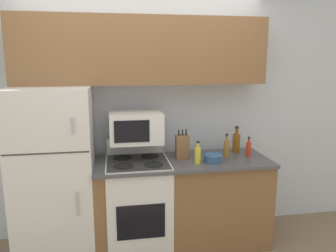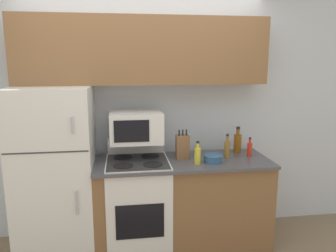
{
  "view_description": "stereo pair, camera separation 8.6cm",
  "coord_description": "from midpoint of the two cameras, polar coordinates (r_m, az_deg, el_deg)",
  "views": [
    {
      "loc": [
        -0.31,
        -2.73,
        1.86
      ],
      "look_at": [
        0.21,
        0.28,
        1.25
      ],
      "focal_mm": 35.0,
      "sensor_mm": 36.0,
      "label": 1
    },
    {
      "loc": [
        -0.22,
        -2.75,
        1.86
      ],
      "look_at": [
        0.21,
        0.28,
        1.25
      ],
      "focal_mm": 35.0,
      "sensor_mm": 36.0,
      "label": 2
    }
  ],
  "objects": [
    {
      "name": "bottle_hot_sauce",
      "position": [
        3.45,
        14.71,
        -3.9
      ],
      "size": [
        0.05,
        0.05,
        0.2
      ],
      "color": "red",
      "rests_on": "lower_cabinets"
    },
    {
      "name": "microwave",
      "position": [
        3.21,
        -4.81,
        -0.19
      ],
      "size": [
        0.51,
        0.38,
        0.29
      ],
      "color": "white",
      "rests_on": "stove"
    },
    {
      "name": "bottle_vinegar",
      "position": [
        3.36,
        10.97,
        -3.84
      ],
      "size": [
        0.06,
        0.06,
        0.24
      ],
      "color": "olive",
      "rests_on": "lower_cabinets"
    },
    {
      "name": "wall_back",
      "position": [
        3.51,
        -3.67,
        1.69
      ],
      "size": [
        8.0,
        0.05,
        2.55
      ],
      "color": "silver",
      "rests_on": "ground_plane"
    },
    {
      "name": "refrigerator",
      "position": [
        3.31,
        -18.21,
        -7.71
      ],
      "size": [
        0.72,
        0.7,
        1.63
      ],
      "color": "white",
      "rests_on": "ground_plane"
    },
    {
      "name": "bottle_whiskey",
      "position": [
        3.55,
        12.7,
        -2.83
      ],
      "size": [
        0.08,
        0.08,
        0.28
      ],
      "color": "brown",
      "rests_on": "lower_cabinets"
    },
    {
      "name": "upper_cabinets",
      "position": [
        3.28,
        -3.56,
        12.93
      ],
      "size": [
        2.44,
        0.32,
        0.65
      ],
      "color": "brown",
      "rests_on": "refrigerator"
    },
    {
      "name": "bottle_cooking_spray",
      "position": [
        3.12,
        5.96,
        -5.05
      ],
      "size": [
        0.06,
        0.06,
        0.22
      ],
      "color": "gold",
      "rests_on": "lower_cabinets"
    },
    {
      "name": "lower_cabinets",
      "position": [
        3.41,
        3.23,
        -13.1
      ],
      "size": [
        1.72,
        0.65,
        0.9
      ],
      "color": "brown",
      "rests_on": "ground_plane"
    },
    {
      "name": "knife_block",
      "position": [
        3.27,
        3.28,
        -3.64
      ],
      "size": [
        0.13,
        0.11,
        0.3
      ],
      "color": "brown",
      "rests_on": "lower_cabinets"
    },
    {
      "name": "stove",
      "position": [
        3.34,
        -4.46,
        -13.3
      ],
      "size": [
        0.61,
        0.63,
        1.07
      ],
      "color": "white",
      "rests_on": "ground_plane"
    },
    {
      "name": "bowl",
      "position": [
        3.2,
        8.61,
        -5.56
      ],
      "size": [
        0.19,
        0.19,
        0.07
      ],
      "color": "#335B84",
      "rests_on": "lower_cabinets"
    }
  ]
}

